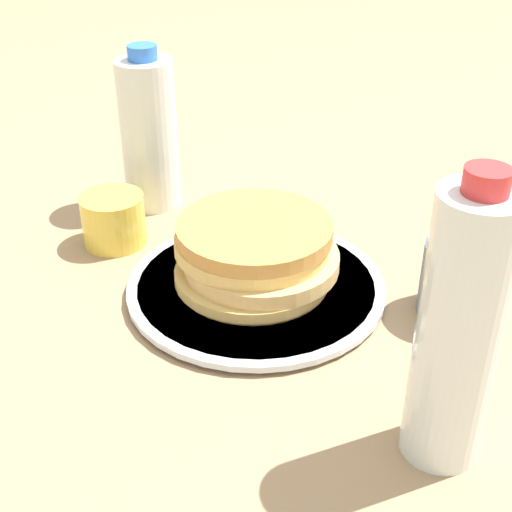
{
  "coord_description": "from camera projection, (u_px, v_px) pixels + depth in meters",
  "views": [
    {
      "loc": [
        0.66,
        -0.05,
        0.45
      ],
      "look_at": [
        0.01,
        -0.03,
        0.05
      ],
      "focal_mm": 50.0,
      "sensor_mm": 36.0,
      "label": 1
    }
  ],
  "objects": [
    {
      "name": "water_bottle_mid",
      "position": [
        459.0,
        332.0,
        0.53
      ],
      "size": [
        0.06,
        0.06,
        0.25
      ],
      "color": "silver",
      "rests_on": "ground_plane"
    },
    {
      "name": "ground_plane",
      "position": [
        282.0,
        289.0,
        0.79
      ],
      "size": [
        4.0,
        4.0,
        0.0
      ],
      "primitive_type": "plane",
      "color": "#9E7F5B"
    },
    {
      "name": "water_bottle_near",
      "position": [
        149.0,
        133.0,
        0.92
      ],
      "size": [
        0.07,
        0.07,
        0.21
      ],
      "color": "silver",
      "rests_on": "ground_plane"
    },
    {
      "name": "pancake_stack",
      "position": [
        255.0,
        254.0,
        0.77
      ],
      "size": [
        0.18,
        0.18,
        0.07
      ],
      "color": "tan",
      "rests_on": "plate"
    },
    {
      "name": "juice_glass",
      "position": [
        114.0,
        220.0,
        0.87
      ],
      "size": [
        0.08,
        0.08,
        0.06
      ],
      "color": "yellow",
      "rests_on": "ground_plane"
    },
    {
      "name": "cream_jug",
      "position": [
        463.0,
        277.0,
        0.74
      ],
      "size": [
        0.09,
        0.09,
        0.1
      ],
      "color": "#4C6075",
      "rests_on": "ground_plane"
    },
    {
      "name": "plate",
      "position": [
        256.0,
        287.0,
        0.78
      ],
      "size": [
        0.28,
        0.28,
        0.01
      ],
      "color": "silver",
      "rests_on": "ground_plane"
    }
  ]
}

